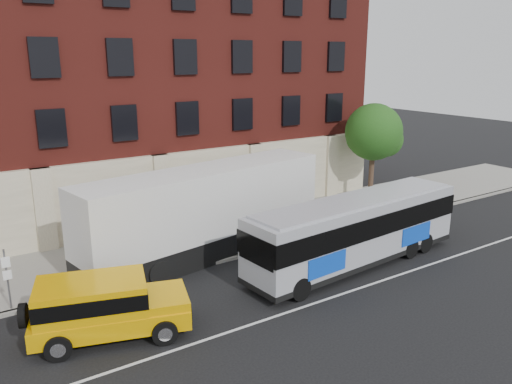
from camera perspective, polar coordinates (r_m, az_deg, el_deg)
ground at (r=19.21m, az=4.26°, el=-13.90°), size 120.00×120.00×0.00m
sidewalk at (r=26.21m, az=-7.86°, el=-5.64°), size 60.00×6.00×0.15m
kerb at (r=23.72m, az=-4.67°, el=-7.83°), size 60.00×0.25×0.15m
lane_line at (r=19.56m, az=3.34°, el=-13.30°), size 60.00×0.12×0.01m
building at (r=31.92m, az=-14.68°, el=11.57°), size 30.00×12.10×15.00m
sign_pole at (r=20.99m, az=-25.98°, el=-8.47°), size 0.30×0.20×2.50m
street_tree at (r=33.34m, az=13.04°, el=6.30°), size 3.60×3.60×6.20m
city_bus at (r=23.45m, az=11.11°, el=-4.00°), size 11.61×3.33×3.14m
yellow_suv at (r=18.26m, az=-16.71°, el=-11.95°), size 5.59×3.53×2.08m
shipping_container at (r=24.14m, az=-5.58°, el=-2.35°), size 12.90×4.73×4.21m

